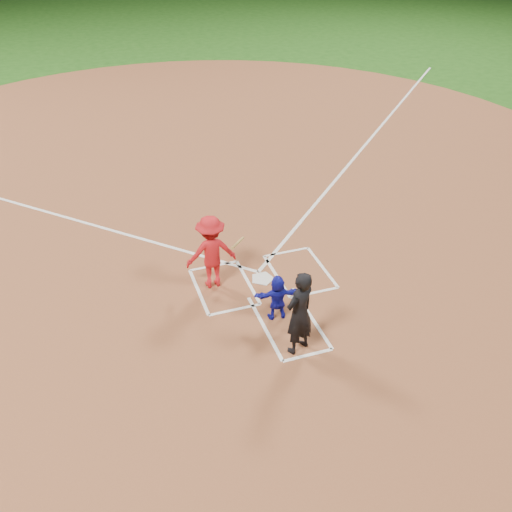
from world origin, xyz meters
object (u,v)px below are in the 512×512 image
object	(u,v)px
home_plate	(262,279)
umpire	(299,313)
catcher	(277,297)
batter_at_plate	(211,252)

from	to	relation	value
home_plate	umpire	world-z (taller)	umpire
home_plate	catcher	size ratio (longest dim) A/B	0.55
umpire	home_plate	bearing A→B (deg)	-117.51
home_plate	umpire	size ratio (longest dim) A/B	0.31
catcher	batter_at_plate	size ratio (longest dim) A/B	0.59
catcher	umpire	xyz separation A→B (m)	(0.04, -1.10, 0.41)
home_plate	umpire	distance (m)	2.72
catcher	umpire	bearing A→B (deg)	99.65
home_plate	umpire	bearing A→B (deg)	87.24
catcher	umpire	size ratio (longest dim) A/B	0.57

